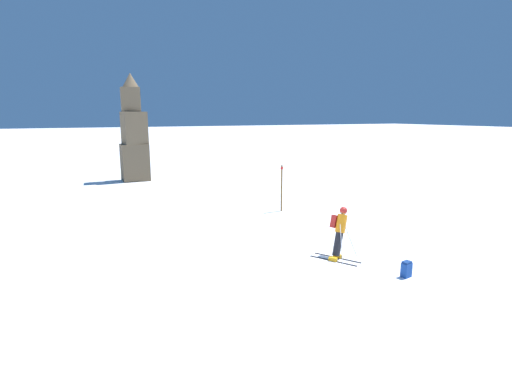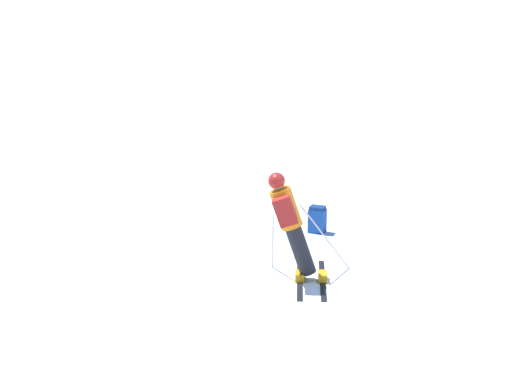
{
  "view_description": "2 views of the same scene",
  "coord_description": "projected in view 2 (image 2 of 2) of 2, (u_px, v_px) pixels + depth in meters",
  "views": [
    {
      "loc": [
        -6.74,
        -10.58,
        4.91
      ],
      "look_at": [
        0.19,
        4.04,
        1.74
      ],
      "focal_mm": 28.0,
      "sensor_mm": 36.0,
      "label": 1
    },
    {
      "loc": [
        -4.74,
        11.08,
        5.02
      ],
      "look_at": [
        1.6,
        1.14,
        1.67
      ],
      "focal_mm": 60.0,
      "sensor_mm": 36.0,
      "label": 2
    }
  ],
  "objects": [
    {
      "name": "ground_plane",
      "position": [
        387.0,
        298.0,
        12.81
      ],
      "size": [
        300.0,
        300.0,
        0.0
      ],
      "primitive_type": "plane",
      "color": "white"
    },
    {
      "name": "spare_backpack",
      "position": [
        317.0,
        220.0,
        15.7
      ],
      "size": [
        0.34,
        0.27,
        0.5
      ],
      "rotation": [
        0.0,
        0.0,
        3.33
      ],
      "color": "#194293",
      "rests_on": "ground"
    },
    {
      "name": "skier",
      "position": [
        291.0,
        221.0,
        13.2
      ],
      "size": [
        1.46,
        1.71,
        1.79
      ],
      "rotation": [
        0.0,
        0.0,
        0.52
      ],
      "color": "black",
      "rests_on": "ground"
    }
  ]
}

